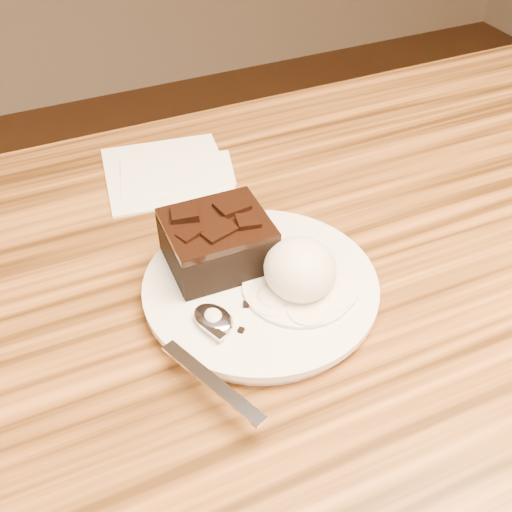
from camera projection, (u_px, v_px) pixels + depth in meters
name	position (u px, v px, depth m)	size (l,w,h in m)	color
dining_table	(349.00, 503.00, 0.80)	(1.20, 0.80, 0.75)	#341E0A
plate	(261.00, 289.00, 0.55)	(0.21, 0.21, 0.02)	silver
brownie	(218.00, 245.00, 0.55)	(0.09, 0.08, 0.04)	black
ice_cream_scoop	(300.00, 269.00, 0.52)	(0.06, 0.07, 0.05)	white
melt_puddle	(299.00, 286.00, 0.54)	(0.10, 0.10, 0.00)	silver
spoon	(213.00, 320.00, 0.50)	(0.03, 0.15, 0.01)	silver
napkin	(166.00, 171.00, 0.70)	(0.14, 0.14, 0.01)	white
crumb_a	(246.00, 304.00, 0.52)	(0.01, 0.01, 0.00)	black
crumb_b	(241.00, 330.00, 0.50)	(0.01, 0.01, 0.00)	black
crumb_c	(235.00, 274.00, 0.55)	(0.01, 0.00, 0.00)	black
crumb_d	(258.00, 289.00, 0.53)	(0.01, 0.01, 0.00)	black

